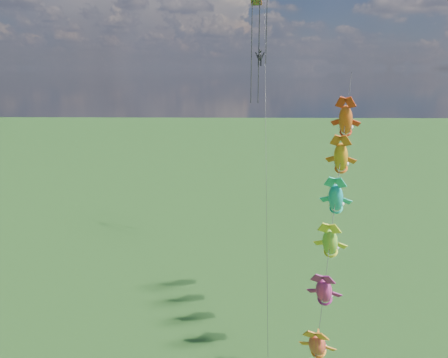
{
  "coord_description": "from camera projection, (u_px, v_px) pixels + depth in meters",
  "views": [
    {
      "loc": [
        9.97,
        -19.91,
        18.5
      ],
      "look_at": [
        9.3,
        9.53,
        11.03
      ],
      "focal_mm": 35.0,
      "sensor_mm": 36.0,
      "label": 1
    }
  ],
  "objects": [
    {
      "name": "fish_windsock_rig",
      "position": [
        333.0,
        220.0,
        24.39
      ],
      "size": [
        5.19,
        15.17,
        18.3
      ],
      "rotation": [
        0.0,
        0.0,
        0.0
      ],
      "color": "brown",
      "rests_on": "ground"
    },
    {
      "name": "parafoil_rig",
      "position": [
        260.0,
        44.0,
        36.96
      ],
      "size": [
        1.77,
        17.56,
        27.07
      ],
      "rotation": [
        0.0,
        0.0,
        0.07
      ],
      "color": "brown",
      "rests_on": "ground"
    }
  ]
}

